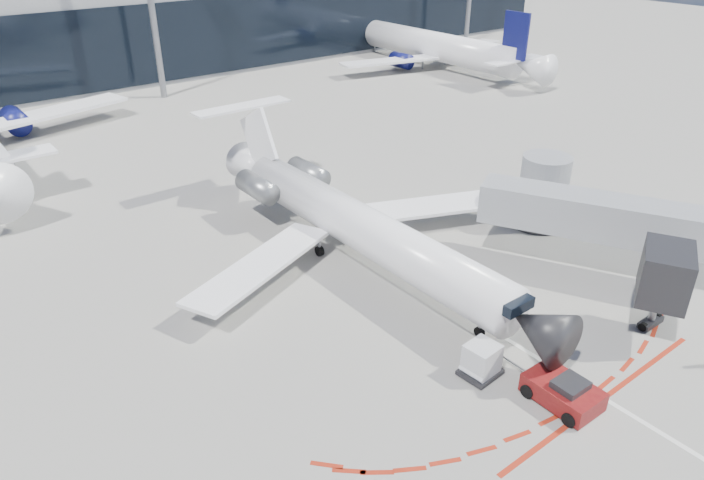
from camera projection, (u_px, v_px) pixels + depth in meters
ground at (423, 288)px, 35.57m from camera, size 260.00×260.00×0.00m
apron_centerline at (399, 274)px, 36.96m from camera, size 0.25×40.00×0.01m
apron_stop_bar at (604, 398)px, 27.55m from camera, size 14.00×0.25×0.01m
terminal_building at (60, 6)px, 76.91m from camera, size 150.00×24.15×24.00m
jet_bridge at (580, 213)px, 37.38m from camera, size 10.03×15.20×4.90m
regional_jet at (352, 222)px, 37.69m from camera, size 23.21×28.62×7.17m
pushback_tug at (563, 391)px, 27.10m from camera, size 2.20×5.05×1.31m
uld_container at (481, 361)px, 28.58m from camera, size 1.87×1.62×1.65m
bg_airliner_1 at (431, 25)px, 83.75m from camera, size 33.10×35.05×10.71m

